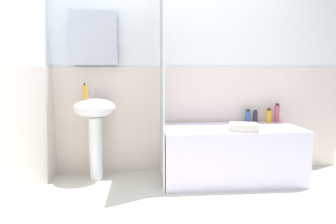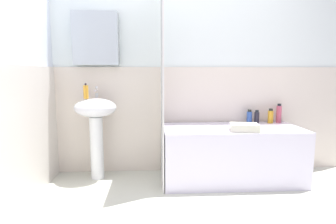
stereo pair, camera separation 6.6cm
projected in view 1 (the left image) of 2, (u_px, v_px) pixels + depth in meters
The scene contains 12 objects.
wall_back_tiled at pixel (186, 72), 3.20m from camera, with size 3.60×0.18×2.40m.
wall_left_tiled at pixel (10, 75), 2.18m from camera, with size 0.07×1.81×2.40m.
sink at pixel (95, 121), 2.96m from camera, with size 0.44×0.34×0.87m.
faucet at pixel (95, 92), 3.00m from camera, with size 0.03×0.12×0.12m.
soap_dispenser at pixel (85, 92), 2.88m from camera, with size 0.05×0.05×0.16m.
bathtub at pixel (230, 153), 2.99m from camera, with size 1.43×0.65×0.57m, color white.
shower_curtain at pixel (162, 86), 2.83m from camera, with size 0.01×0.65×2.00m.
body_wash_bottle at pixel (277, 113), 3.24m from camera, with size 0.06×0.06×0.22m.
lotion_bottle at pixel (269, 116), 3.20m from camera, with size 0.06×0.06×0.16m.
conditioner_bottle at pixel (255, 117), 3.22m from camera, with size 0.05×0.05×0.14m.
shampoo_bottle at pixel (248, 116), 3.21m from camera, with size 0.06×0.06×0.15m.
towel_folded at pixel (244, 127), 2.76m from camera, with size 0.27×0.20×0.07m, color silver.
Camera 1 is at (-0.53, -1.94, 1.13)m, focal length 30.08 mm.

